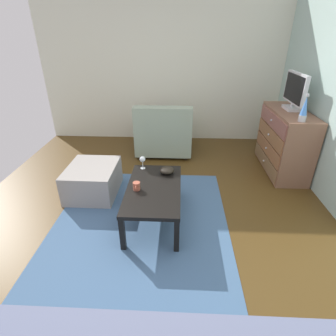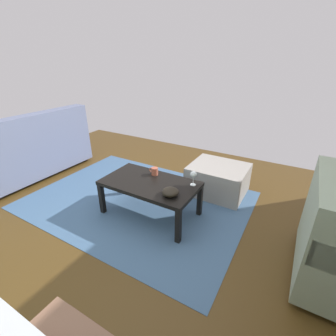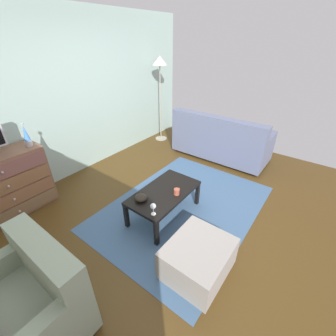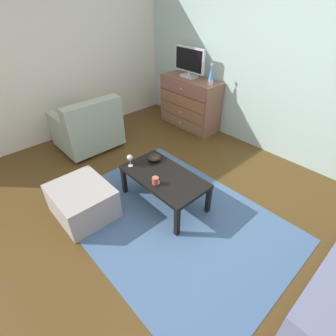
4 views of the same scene
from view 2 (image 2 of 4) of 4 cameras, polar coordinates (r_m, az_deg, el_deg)
name	(u,v)px [view 2 (image 2 of 4)]	position (r m, az deg, el deg)	size (l,w,h in m)	color
ground_plane	(141,215)	(2.80, -6.42, -11.12)	(5.84, 4.57, 0.05)	#4C3515
area_rug	(138,200)	(3.02, -7.31, -7.58)	(2.60, 1.90, 0.01)	#416083
lava_lamp	(8,334)	(0.76, -34.10, -30.05)	(0.09, 0.09, 0.33)	#B7B7BC
coffee_table	(150,186)	(2.59, -4.35, -4.27)	(1.03, 0.57, 0.41)	black
wine_glass	(193,175)	(2.46, 6.12, -1.69)	(0.07, 0.07, 0.16)	silver
mug	(154,171)	(2.70, -3.26, -0.76)	(0.11, 0.08, 0.08)	#AE553F
bowl_decorative	(170,192)	(2.30, 0.57, -5.75)	(0.17, 0.17, 0.07)	black
couch_large	(21,154)	(3.99, -31.75, 2.77)	(0.85, 1.91, 0.94)	#332319
ottoman	(218,179)	(3.14, 11.87, -2.65)	(0.70, 0.60, 0.38)	gray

